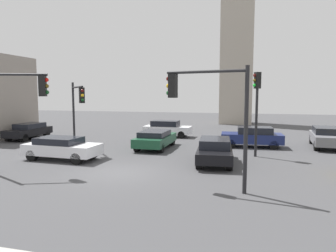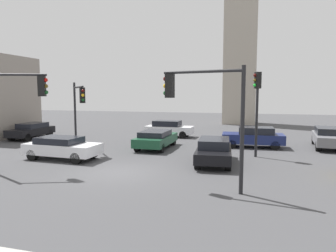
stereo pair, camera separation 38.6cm
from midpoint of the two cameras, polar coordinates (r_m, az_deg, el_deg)
ground_plane at (r=15.71m, az=-8.33°, el=-8.48°), size 98.46×98.46×0.00m
traffic_light_0 at (r=22.38m, az=-15.76°, el=4.31°), size 2.67×3.14×4.75m
traffic_light_1 at (r=12.51m, az=7.51°, el=4.47°), size 3.41×0.80×4.98m
traffic_light_2 at (r=19.68m, az=16.69°, el=4.95°), size 0.49×0.44×5.22m
traffic_light_3 at (r=16.76m, az=-25.74°, el=4.32°), size 2.76×1.17×5.09m
car_0 at (r=29.42m, az=-23.60°, el=-0.71°), size 1.90×4.48×1.36m
car_1 at (r=19.44m, az=-18.50°, el=-3.74°), size 4.53×2.14×1.34m
car_2 at (r=28.06m, az=0.54°, el=-0.43°), size 4.32×1.81×1.47m
car_3 at (r=22.12m, az=-1.75°, el=-2.36°), size 2.04×4.57×1.28m
car_4 at (r=25.19m, az=28.18°, el=-1.84°), size 2.50×4.86×1.48m
car_6 at (r=23.43m, az=16.01°, el=-1.91°), size 4.46×2.13×1.49m
car_7 at (r=17.59m, az=9.14°, el=-4.48°), size 2.26×4.50×1.39m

